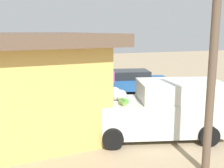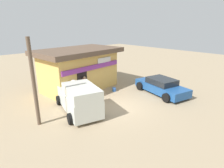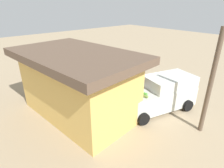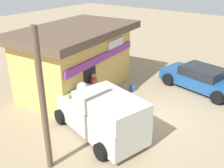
% 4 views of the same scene
% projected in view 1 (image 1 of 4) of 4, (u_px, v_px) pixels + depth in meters
% --- Properties ---
extents(ground_plane, '(60.00, 60.00, 0.00)m').
position_uv_depth(ground_plane, '(158.00, 112.00, 12.08)').
color(ground_plane, '#9E896B').
extents(storefront_bar, '(7.28, 4.81, 3.45)m').
position_uv_depth(storefront_bar, '(39.00, 78.00, 10.19)').
color(storefront_bar, '#E0B259').
rests_on(storefront_bar, ground_plane).
extents(delivery_van, '(3.00, 5.26, 2.78)m').
position_uv_depth(delivery_van, '(160.00, 109.00, 9.23)').
color(delivery_van, silver).
rests_on(delivery_van, ground_plane).
extents(parked_sedan, '(2.96, 4.78, 1.26)m').
position_uv_depth(parked_sedan, '(130.00, 81.00, 16.07)').
color(parked_sedan, '#1E4C8C').
rests_on(parked_sedan, ground_plane).
extents(vendor_standing, '(0.48, 0.48, 1.65)m').
position_uv_depth(vendor_standing, '(95.00, 101.00, 10.20)').
color(vendor_standing, navy).
rests_on(vendor_standing, ground_plane).
extents(customer_bending, '(0.74, 0.57, 1.40)m').
position_uv_depth(customer_bending, '(104.00, 113.00, 9.12)').
color(customer_bending, navy).
rests_on(customer_bending, ground_plane).
extents(unloaded_banana_pile, '(0.94, 0.91, 0.48)m').
position_uv_depth(unloaded_banana_pile, '(57.00, 132.00, 9.11)').
color(unloaded_banana_pile, silver).
rests_on(unloaded_banana_pile, ground_plane).
extents(paint_bucket, '(0.32, 0.32, 0.32)m').
position_uv_depth(paint_bucket, '(93.00, 104.00, 12.89)').
color(paint_bucket, blue).
rests_on(paint_bucket, ground_plane).
extents(utility_pole, '(0.20, 0.20, 4.82)m').
position_uv_depth(utility_pole, '(212.00, 79.00, 6.53)').
color(utility_pole, brown).
rests_on(utility_pole, ground_plane).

